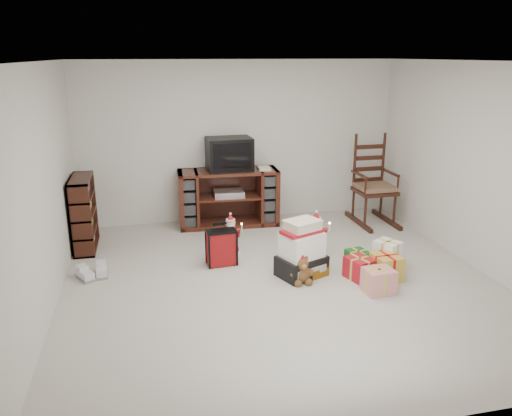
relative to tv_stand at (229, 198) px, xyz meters
The scene contains 13 objects.
room 2.35m from the tv_stand, 83.68° to the right, with size 5.01×5.01×2.51m.
tv_stand is the anchor object (origin of this frame).
bookshelf 2.16m from the tv_stand, 165.28° to the right, with size 0.27×0.82×1.00m.
rocking_chair 2.27m from the tv_stand, ahead, with size 0.59×0.96×1.44m.
gift_pile 2.14m from the tv_stand, 75.53° to the right, with size 0.66×0.57×0.69m.
red_suitcase 1.60m from the tv_stand, 103.04° to the right, with size 0.37×0.22×0.54m.
stocking 2.25m from the tv_stand, 74.23° to the right, with size 0.29×0.12×0.62m, color #0F690B, non-canonical shape.
teddy_bear 2.33m from the tv_stand, 78.25° to the right, with size 0.22×0.20×0.33m.
santa_figurine 1.77m from the tv_stand, 59.09° to the right, with size 0.30×0.28×0.61m.
mrs_claus_figurine 1.20m from the tv_stand, 98.43° to the right, with size 0.27×0.26×0.55m.
sneaker_pair 2.51m from the tv_stand, 140.71° to the right, with size 0.41×0.33×0.11m.
gift_cluster 2.67m from the tv_stand, 59.60° to the right, with size 0.83×0.94×0.29m.
crt_television 0.68m from the tv_stand, 41.80° to the left, with size 0.69×0.51×0.50m.
Camera 1 is at (-1.46, -5.17, 2.57)m, focal length 35.00 mm.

